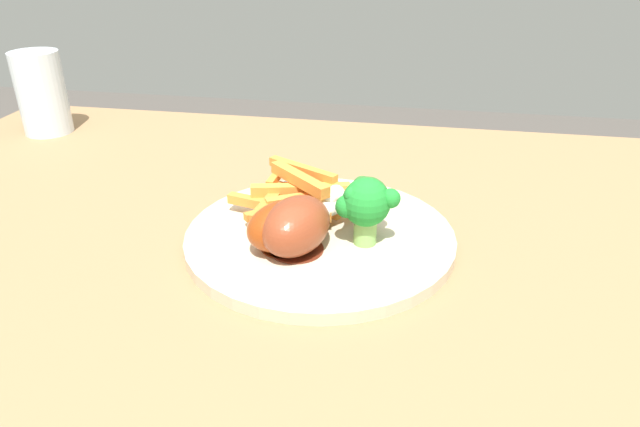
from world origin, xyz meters
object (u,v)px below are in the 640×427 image
at_px(dinner_plate, 320,237).
at_px(chicken_drumstick_far, 298,224).
at_px(dining_table, 379,357).
at_px(broccoli_floret_front, 367,199).
at_px(water_glass, 42,93).
at_px(carrot_fries_pile, 299,198).
at_px(broccoli_floret_middle, 366,205).
at_px(chicken_drumstick_near, 289,224).

xyz_separation_m(dinner_plate, chicken_drumstick_far, (0.01, 0.03, 0.03)).
bearing_deg(dining_table, broccoli_floret_front, -67.78).
relative_size(broccoli_floret_front, chicken_drumstick_far, 0.43).
bearing_deg(chicken_drumstick_far, broccoli_floret_front, -144.59).
xyz_separation_m(dining_table, water_glass, (0.52, -0.30, 0.15)).
bearing_deg(carrot_fries_pile, water_glass, -26.83).
height_order(broccoli_floret_front, water_glass, water_glass).
relative_size(broccoli_floret_middle, water_glass, 0.55).
height_order(chicken_drumstick_near, water_glass, water_glass).
distance_m(dining_table, chicken_drumstick_near, 0.16).
relative_size(dining_table, chicken_drumstick_far, 9.60).
height_order(dining_table, broccoli_floret_front, broccoli_floret_front).
bearing_deg(water_glass, broccoli_floret_front, 153.88).
xyz_separation_m(broccoli_floret_middle, chicken_drumstick_near, (0.07, 0.02, -0.02)).
xyz_separation_m(chicken_drumstick_far, water_glass, (0.44, -0.29, 0.02)).
bearing_deg(broccoli_floret_front, water_glass, -26.12).
height_order(broccoli_floret_middle, carrot_fries_pile, broccoli_floret_middle).
relative_size(broccoli_floret_front, broccoli_floret_middle, 0.89).
bearing_deg(dinner_plate, chicken_drumstick_near, 51.82).
height_order(carrot_fries_pile, water_glass, water_glass).
relative_size(chicken_drumstick_near, chicken_drumstick_far, 0.91).
height_order(broccoli_floret_front, chicken_drumstick_near, broccoli_floret_front).
distance_m(broccoli_floret_middle, chicken_drumstick_near, 0.07).
height_order(broccoli_floret_front, carrot_fries_pile, broccoli_floret_front).
height_order(dinner_plate, chicken_drumstick_near, chicken_drumstick_near).
xyz_separation_m(broccoli_floret_middle, water_glass, (0.50, -0.27, 0.01)).
bearing_deg(broccoli_floret_middle, dinner_plate, -17.27).
height_order(dining_table, broccoli_floret_middle, broccoli_floret_middle).
height_order(broccoli_floret_front, chicken_drumstick_far, broccoli_floret_front).
relative_size(carrot_fries_pile, chicken_drumstick_near, 1.23).
bearing_deg(chicken_drumstick_near, broccoli_floret_middle, -167.09).
distance_m(broccoli_floret_front, carrot_fries_pile, 0.08).
bearing_deg(broccoli_floret_front, chicken_drumstick_near, 28.75).
bearing_deg(chicken_drumstick_near, dinner_plate, -128.18).
xyz_separation_m(dinner_plate, broccoli_floret_front, (-0.04, -0.01, 0.04)).
distance_m(dinner_plate, chicken_drumstick_far, 0.05).
height_order(broccoli_floret_middle, chicken_drumstick_near, broccoli_floret_middle).
bearing_deg(broccoli_floret_middle, carrot_fries_pile, -34.27).
xyz_separation_m(dining_table, dinner_plate, (0.07, -0.05, 0.10)).
xyz_separation_m(dinner_plate, carrot_fries_pile, (0.03, -0.04, 0.02)).
distance_m(dinner_plate, broccoli_floret_middle, 0.07).
bearing_deg(broccoli_floret_front, chicken_drumstick_far, 35.41).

